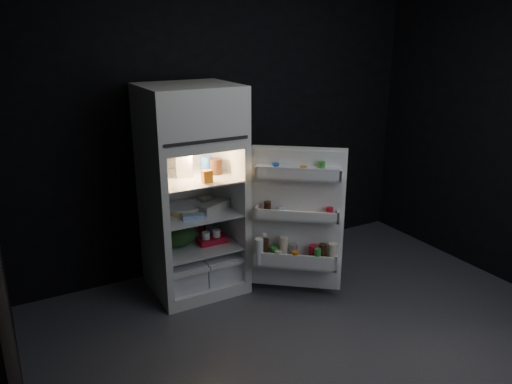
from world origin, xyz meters
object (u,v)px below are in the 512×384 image
refrigerator (191,183)px  egg_carton (214,206)px  fridge_door (297,223)px  milk_jug (184,162)px  yogurt_tray (212,240)px

refrigerator → egg_carton: (0.15, -0.12, -0.19)m
refrigerator → egg_carton: size_ratio=5.77×
fridge_door → milk_jug: bearing=139.7°
milk_jug → yogurt_tray: 0.73m
fridge_door → yogurt_tray: 0.77m
milk_jug → egg_carton: size_ratio=0.78×
fridge_door → yogurt_tray: (-0.54, 0.50, -0.23)m
milk_jug → yogurt_tray: (0.18, -0.12, -0.69)m
fridge_door → yogurt_tray: bearing=137.5°
refrigerator → yogurt_tray: (0.13, -0.11, -0.50)m
egg_carton → yogurt_tray: egg_carton is taller
refrigerator → milk_jug: (-0.05, 0.00, 0.19)m
yogurt_tray → fridge_door: bearing=-42.4°
refrigerator → milk_jug: bearing=174.9°
milk_jug → egg_carton: 0.45m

